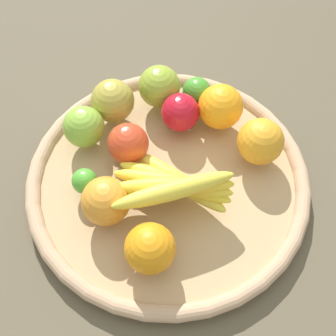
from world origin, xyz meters
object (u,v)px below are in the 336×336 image
orange_2 (107,203)px  lime_0 (85,181)px  banana_bunch (174,184)px  apple_1 (84,127)px  apple_0 (128,144)px  apple_4 (159,86)px  orange_0 (150,248)px  lime_1 (197,91)px  apple_2 (180,112)px  orange_3 (220,107)px  apple_3 (114,100)px  orange_1 (260,141)px

orange_2 → lime_0: (-0.06, -0.00, -0.02)m
banana_bunch → apple_1: bearing=-164.2°
apple_0 → apple_4: (-0.07, 0.11, 0.00)m
apple_1 → lime_0: 0.10m
orange_0 → apple_1: size_ratio=1.06×
banana_bunch → lime_1: 0.20m
orange_2 → apple_0: bearing=130.1°
orange_0 → lime_0: size_ratio=1.80×
lime_1 → orange_0: bearing=-51.0°
apple_2 → orange_3: bearing=59.6°
lime_0 → apple_3: apple_3 is taller
orange_3 → orange_0: 0.28m
apple_4 → apple_3: 0.08m
lime_1 → lime_0: 0.25m
lime_1 → banana_bunch: bearing=-48.6°
apple_2 → banana_bunch: (0.11, -0.09, 0.01)m
lime_0 → orange_2: bearing=3.5°
apple_0 → apple_1: apple_1 is taller
orange_0 → apple_4: same height
lime_1 → orange_3: bearing=2.5°
banana_bunch → orange_1: 0.16m
orange_2 → apple_2: bearing=110.9°
banana_bunch → lime_0: banana_bunch is taller
orange_2 → lime_1: (-0.10, 0.25, -0.01)m
orange_0 → apple_3: bearing=157.2°
apple_1 → apple_3: (-0.02, 0.07, 0.00)m
orange_0 → apple_0: bearing=155.3°
orange_1 → apple_1: bearing=-133.3°
orange_3 → orange_1: orange_3 is taller
banana_bunch → orange_2: banana_bunch is taller
apple_2 → apple_1: bearing=-115.5°
apple_4 → orange_3: bearing=28.5°
orange_0 → lime_0: orange_0 is taller
orange_3 → apple_4: (-0.10, -0.05, -0.00)m
orange_2 → apple_4: size_ratio=1.00×
apple_4 → orange_1: bearing=16.9°
apple_0 → orange_0: orange_0 is taller
orange_0 → orange_3: bearing=119.1°
apple_2 → orange_1: (0.13, 0.06, 0.00)m
banana_bunch → apple_3: bearing=174.5°
banana_bunch → lime_0: bearing=-133.9°
orange_3 → lime_0: (-0.02, -0.25, -0.02)m
apple_1 → orange_1: size_ratio=0.91×
apple_2 → apple_0: bearing=-89.3°
apple_2 → orange_1: size_ratio=0.87×
orange_3 → orange_0: orange_3 is taller
orange_2 → orange_3: bearing=98.9°
banana_bunch → apple_4: (-0.17, 0.10, -0.00)m
orange_3 → lime_1: orange_3 is taller
lime_1 → orange_0: size_ratio=0.70×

